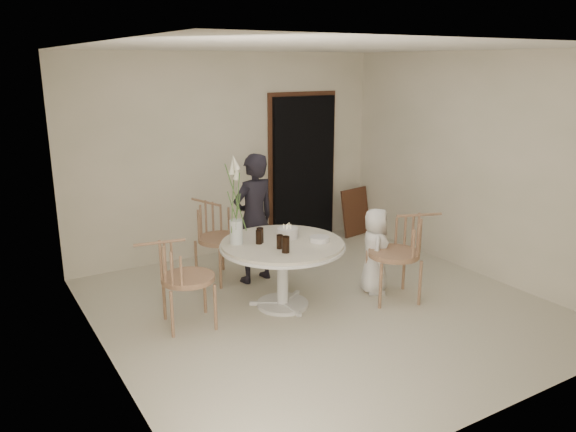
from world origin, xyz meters
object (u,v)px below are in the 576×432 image
chair_far (213,229)px  birthday_cake (288,233)px  flower_vase (236,213)px  chair_left (174,271)px  girl (254,219)px  boy (375,251)px  table (283,252)px  chair_right (406,244)px

chair_far → birthday_cake: (0.39, -1.09, 0.17)m
chair_far → flower_vase: size_ratio=1.00×
chair_left → birthday_cake: 1.29m
chair_left → girl: bearing=-51.7°
chair_far → flower_vase: 1.09m
chair_far → boy: bearing=-63.2°
table → chair_left: bearing=174.2°
birthday_cake → chair_left: bearing=179.2°
chair_right → birthday_cake: (-1.16, 0.60, 0.15)m
table → boy: (1.10, -0.20, -0.12)m
chair_right → boy: (-0.18, 0.30, -0.14)m
chair_far → girl: 0.55m
chair_far → birthday_cake: bearing=-88.0°
chair_right → birthday_cake: 1.32m
boy → flower_vase: flower_vase is taller
boy → birthday_cake: size_ratio=4.38×
birthday_cake → flower_vase: bearing=168.9°
chair_far → birthday_cake: 1.17m
chair_left → birthday_cake: size_ratio=4.08×
chair_right → chair_far: bearing=-117.6°
chair_right → boy: 0.38m
flower_vase → chair_right: bearing=-22.6°
girl → flower_vase: size_ratio=1.64×
table → flower_vase: flower_vase is taller
table → flower_vase: (-0.44, 0.21, 0.45)m
chair_far → birthday_cake: size_ratio=4.19×
chair_right → girl: (-1.19, 1.33, 0.14)m
table → birthday_cake: bearing=39.1°
chair_far → flower_vase: (-0.16, -0.98, 0.45)m
chair_far → boy: size_ratio=0.96×
chair_far → chair_left: size_ratio=1.03×
table → boy: bearing=-10.3°
chair_far → chair_left: chair_far is taller
table → chair_right: 1.38m
chair_far → girl: girl is taller
chair_right → flower_vase: (-1.72, 0.71, 0.43)m
girl → birthday_cake: 0.72m
chair_far → flower_vase: bearing=-117.3°
chair_right → chair_left: bearing=-84.4°
chair_left → boy: 2.28m
girl → birthday_cake: girl is taller
table → chair_left: (-1.16, 0.12, -0.02)m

